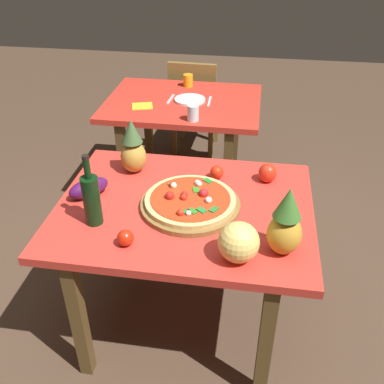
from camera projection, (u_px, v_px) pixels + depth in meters
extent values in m
plane|color=#4C3828|center=(186.00, 314.00, 2.47)|extent=(10.00, 10.00, 0.00)
cube|color=brown|center=(79.00, 320.00, 1.99)|extent=(0.06, 0.06, 0.71)
cube|color=brown|center=(265.00, 344.00, 1.88)|extent=(0.06, 0.06, 0.71)
cube|color=brown|center=(129.00, 213.00, 2.67)|extent=(0.06, 0.06, 0.71)
cube|color=brown|center=(268.00, 226.00, 2.57)|extent=(0.06, 0.06, 0.71)
cube|color=red|center=(185.00, 208.00, 2.07)|extent=(1.19, 0.93, 0.04)
cube|color=brown|center=(124.00, 169.00, 3.11)|extent=(0.06, 0.06, 0.71)
cube|color=brown|center=(227.00, 178.00, 3.02)|extent=(0.06, 0.06, 0.71)
cube|color=brown|center=(148.00, 126.00, 3.72)|extent=(0.06, 0.06, 0.71)
cube|color=brown|center=(235.00, 132.00, 3.62)|extent=(0.06, 0.06, 0.71)
cube|color=red|center=(183.00, 103.00, 3.16)|extent=(1.10, 0.83, 0.04)
cube|color=brown|center=(216.00, 122.00, 4.15)|extent=(0.04, 0.04, 0.41)
cube|color=brown|center=(182.00, 119.00, 4.20)|extent=(0.04, 0.04, 0.41)
cube|color=brown|center=(211.00, 137.00, 3.88)|extent=(0.04, 0.04, 0.41)
cube|color=brown|center=(174.00, 134.00, 3.93)|extent=(0.04, 0.04, 0.41)
cube|color=brown|center=(196.00, 104.00, 3.92)|extent=(0.42, 0.42, 0.04)
cube|color=olive|center=(192.00, 87.00, 3.65)|extent=(0.40, 0.06, 0.40)
cylinder|color=brown|center=(190.00, 205.00, 2.04)|extent=(0.46, 0.46, 0.02)
cylinder|color=#DDB96D|center=(190.00, 200.00, 2.03)|extent=(0.42, 0.42, 0.02)
cylinder|color=#BC3819|center=(190.00, 198.00, 2.02)|extent=(0.37, 0.37, 0.00)
sphere|color=red|center=(172.00, 185.00, 2.09)|extent=(0.03, 0.03, 0.03)
sphere|color=red|center=(184.00, 194.00, 2.03)|extent=(0.03, 0.03, 0.03)
sphere|color=red|center=(182.00, 197.00, 2.01)|extent=(0.03, 0.03, 0.03)
sphere|color=red|center=(204.00, 193.00, 2.03)|extent=(0.04, 0.04, 0.04)
sphere|color=red|center=(170.00, 196.00, 2.01)|extent=(0.04, 0.04, 0.04)
sphere|color=red|center=(181.00, 213.00, 1.91)|extent=(0.03, 0.03, 0.03)
cube|color=#267431|center=(185.00, 212.00, 1.92)|extent=(0.05, 0.04, 0.00)
cube|color=#247E27|center=(208.00, 181.00, 2.14)|extent=(0.05, 0.05, 0.00)
cube|color=#267A30|center=(173.00, 185.00, 2.11)|extent=(0.05, 0.05, 0.00)
cube|color=#287528|center=(214.00, 209.00, 1.94)|extent=(0.05, 0.05, 0.00)
cube|color=#317E22|center=(193.00, 211.00, 1.93)|extent=(0.05, 0.05, 0.00)
cube|color=#267F32|center=(202.00, 210.00, 1.93)|extent=(0.05, 0.05, 0.00)
cube|color=#368621|center=(196.00, 190.00, 2.07)|extent=(0.04, 0.05, 0.00)
sphere|color=white|center=(197.00, 183.00, 2.11)|extent=(0.03, 0.03, 0.03)
sphere|color=white|center=(199.00, 184.00, 2.10)|extent=(0.03, 0.03, 0.03)
sphere|color=white|center=(173.00, 185.00, 2.09)|extent=(0.03, 0.03, 0.03)
sphere|color=white|center=(209.00, 200.00, 1.99)|extent=(0.03, 0.03, 0.03)
sphere|color=white|center=(188.00, 213.00, 1.91)|extent=(0.03, 0.03, 0.03)
cylinder|color=black|center=(92.00, 201.00, 1.89)|extent=(0.08, 0.08, 0.23)
cylinder|color=black|center=(87.00, 169.00, 1.80)|extent=(0.03, 0.03, 0.09)
cylinder|color=black|center=(85.00, 157.00, 1.77)|extent=(0.03, 0.03, 0.02)
ellipsoid|color=gold|center=(284.00, 234.00, 1.74)|extent=(0.14, 0.14, 0.17)
cone|color=#3D732C|center=(289.00, 203.00, 1.66)|extent=(0.11, 0.11, 0.13)
ellipsoid|color=#B78D38|center=(134.00, 157.00, 2.28)|extent=(0.13, 0.13, 0.17)
cone|color=#3E5F33|center=(131.00, 131.00, 2.20)|extent=(0.11, 0.11, 0.12)
sphere|color=#F1CE68|center=(239.00, 242.00, 1.71)|extent=(0.16, 0.16, 0.16)
ellipsoid|color=red|center=(267.00, 173.00, 2.21)|extent=(0.09, 0.09, 0.10)
ellipsoid|color=#47144B|center=(89.00, 188.00, 2.10)|extent=(0.20, 0.21, 0.09)
sphere|color=red|center=(125.00, 238.00, 1.80)|extent=(0.07, 0.07, 0.07)
sphere|color=red|center=(217.00, 172.00, 2.24)|extent=(0.07, 0.07, 0.07)
cylinder|color=orange|center=(188.00, 80.00, 3.37)|extent=(0.07, 0.07, 0.09)
cylinder|color=silver|center=(193.00, 113.00, 2.83)|extent=(0.08, 0.08, 0.10)
cylinder|color=white|center=(190.00, 100.00, 3.14)|extent=(0.22, 0.22, 0.02)
cube|color=silver|center=(171.00, 99.00, 3.16)|extent=(0.03, 0.18, 0.01)
cube|color=silver|center=(209.00, 101.00, 3.12)|extent=(0.02, 0.18, 0.01)
cube|color=yellow|center=(142.00, 106.00, 3.06)|extent=(0.17, 0.15, 0.01)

